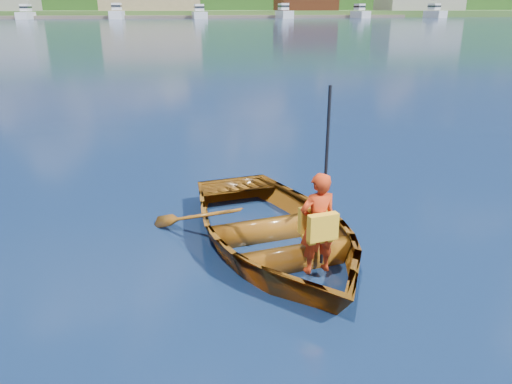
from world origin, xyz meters
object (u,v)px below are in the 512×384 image
Objects in this scene: child_paddler at (318,223)px; marina_yachts at (205,13)px; dock at (142,17)px; rowboat at (274,230)px.

child_paddler is 143.63m from marina_yachts.
marina_yachts is (9.82, 143.29, 0.72)m from child_paddler.
marina_yachts is at bearing 86.08° from child_paddler.
dock is 18.04m from marina_yachts.
child_paddler reaches higher than dock.
child_paddler is 0.01× the size of dock.
dock is (-7.57, 148.00, -0.30)m from child_paddler.
child_paddler reaches higher than rowboat.
child_paddler is 148.20m from dock.
marina_yachts is at bearing -15.18° from dock.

